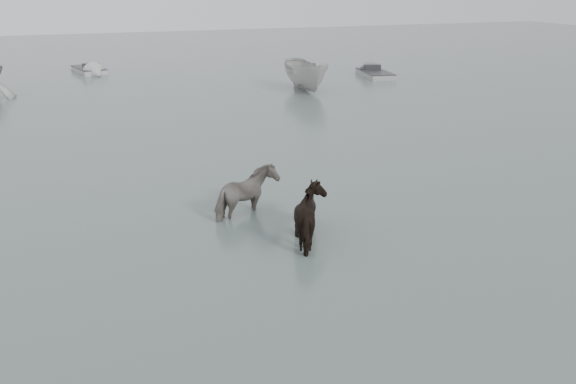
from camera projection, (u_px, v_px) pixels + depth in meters
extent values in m
plane|color=#4E5D5B|center=(245.00, 240.00, 16.52)|extent=(140.00, 140.00, 0.00)
imported|color=black|center=(246.00, 186.00, 18.03)|extent=(2.21, 1.78, 1.70)
imported|color=black|center=(315.00, 212.00, 16.12)|extent=(1.47, 1.69, 1.63)
imported|color=black|center=(307.00, 201.00, 17.18)|extent=(1.47, 1.35, 1.44)
imported|color=#B3B3AE|center=(306.00, 74.00, 38.43)|extent=(2.27, 5.26, 1.99)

